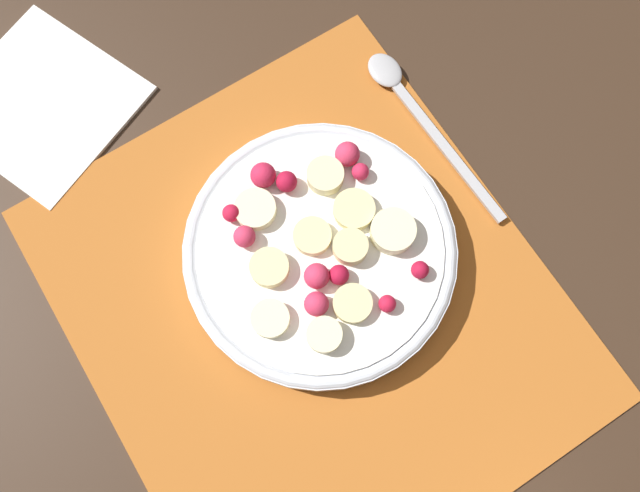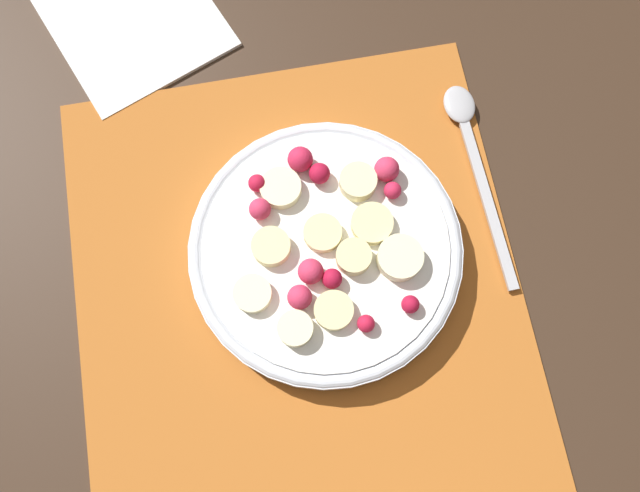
% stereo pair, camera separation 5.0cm
% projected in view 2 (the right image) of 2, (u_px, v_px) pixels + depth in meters
% --- Properties ---
extents(ground_plane, '(3.00, 3.00, 0.00)m').
position_uv_depth(ground_plane, '(294.00, 295.00, 0.53)').
color(ground_plane, '#382619').
extents(placemat, '(0.43, 0.38, 0.01)m').
position_uv_depth(placemat, '(294.00, 295.00, 0.53)').
color(placemat, '#B26023').
rests_on(placemat, ground_plane).
extents(fruit_bowl, '(0.23, 0.23, 0.05)m').
position_uv_depth(fruit_bowl, '(320.00, 251.00, 0.52)').
color(fruit_bowl, silver).
rests_on(fruit_bowl, placemat).
extents(spoon, '(0.20, 0.03, 0.01)m').
position_uv_depth(spoon, '(465.00, 144.00, 0.56)').
color(spoon, '#B2B2B7').
rests_on(spoon, placemat).
extents(napkin, '(0.20, 0.20, 0.01)m').
position_uv_depth(napkin, '(129.00, 21.00, 0.60)').
color(napkin, white).
rests_on(napkin, ground_plane).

